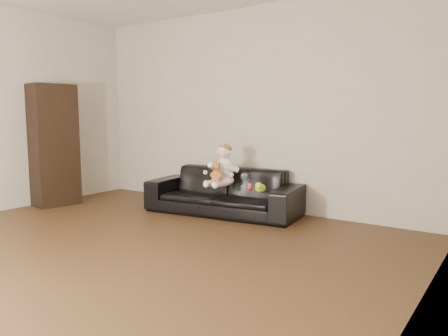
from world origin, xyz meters
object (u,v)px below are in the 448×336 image
Objects in this scene: cabinet at (54,145)px; toy_rattle at (250,187)px; teddy_bear at (216,173)px; toy_blue_disc at (261,190)px; sofa at (223,191)px; baby at (223,168)px; toy_green at (260,188)px.

toy_rattle is at bearing 24.50° from cabinet.
teddy_bear reaches higher than toy_blue_disc.
sofa reaches higher than toy_blue_disc.
cabinet is (-2.21, -0.87, 0.54)m from sofa.
cabinet is at bearing -167.23° from teddy_bear.
teddy_bear is at bearing -162.07° from toy_blue_disc.
baby is at bearing -63.53° from sofa.
teddy_bear is at bearing -170.12° from toy_rattle.
toy_rattle is (-0.16, 0.04, -0.01)m from toy_green.
toy_blue_disc is at bearing 115.57° from toy_green.
cabinet reaches higher than toy_blue_disc.
toy_green is (2.87, 0.65, -0.40)m from cabinet.
baby is at bearing 168.51° from toy_green.
sofa reaches higher than toy_rattle.
teddy_bear reaches higher than toy_green.
baby is (2.28, 0.77, -0.22)m from cabinet.
sofa is at bearing 159.16° from toy_rattle.
toy_rattle is at bearing -136.24° from toy_blue_disc.
cabinet is 2.95m from toy_blue_disc.
toy_green is at bearing 0.62° from baby.
toy_blue_disc is at bearing 15.78° from teddy_bear.
toy_blue_disc is at bearing 43.76° from toy_rattle.
sofa is 26.70× the size of toy_rattle.
teddy_bear is 0.57m from toy_blue_disc.
toy_rattle is at bearing 0.99° from baby.
baby is 7.17× the size of toy_rattle.
toy_blue_disc is (-0.06, 0.13, -0.04)m from toy_green.
baby is 0.48m from toy_rattle.
baby is 3.73× the size of toy_green.
toy_rattle reaches higher than toy_blue_disc.
cabinet is 2.97m from toy_green.
teddy_bear is 2.41× the size of toy_blue_disc.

